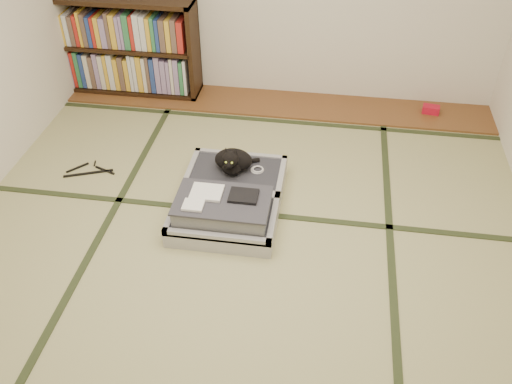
# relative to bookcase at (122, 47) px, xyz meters

# --- Properties ---
(floor) EXTENTS (4.50, 4.50, 0.00)m
(floor) POSITION_rel_bookcase_xyz_m (1.49, -2.07, -0.45)
(floor) COLOR #BFB97F
(floor) RESTS_ON ground
(wood_strip) EXTENTS (4.00, 0.50, 0.02)m
(wood_strip) POSITION_rel_bookcase_xyz_m (1.49, -0.07, -0.44)
(wood_strip) COLOR brown
(wood_strip) RESTS_ON ground
(red_item) EXTENTS (0.16, 0.11, 0.07)m
(red_item) POSITION_rel_bookcase_xyz_m (2.93, -0.04, -0.40)
(red_item) COLOR red
(red_item) RESTS_ON wood_strip
(room_shell) EXTENTS (4.50, 4.50, 4.50)m
(room_shell) POSITION_rel_bookcase_xyz_m (1.49, -2.07, 1.01)
(room_shell) COLOR white
(room_shell) RESTS_ON ground
(tatami_borders) EXTENTS (4.00, 4.50, 0.01)m
(tatami_borders) POSITION_rel_bookcase_xyz_m (1.49, -1.57, -0.45)
(tatami_borders) COLOR #2D381E
(tatami_borders) RESTS_ON ground
(bookcase) EXTENTS (1.44, 0.33, 0.93)m
(bookcase) POSITION_rel_bookcase_xyz_m (0.00, 0.00, 0.00)
(bookcase) COLOR black
(bookcase) RESTS_ON wood_strip
(suitcase) EXTENTS (0.74, 0.98, 0.29)m
(suitcase) POSITION_rel_bookcase_xyz_m (1.33, -1.66, -0.35)
(suitcase) COLOR #B1B1B6
(suitcase) RESTS_ON floor
(cat) EXTENTS (0.33, 0.33, 0.26)m
(cat) POSITION_rel_bookcase_xyz_m (1.32, -1.37, -0.21)
(cat) COLOR black
(cat) RESTS_ON suitcase
(cable_coil) EXTENTS (0.10, 0.10, 0.02)m
(cable_coil) POSITION_rel_bookcase_xyz_m (1.50, -1.33, -0.30)
(cable_coil) COLOR white
(cable_coil) RESTS_ON suitcase
(hanger) EXTENTS (0.39, 0.25, 0.01)m
(hanger) POSITION_rel_bookcase_xyz_m (0.14, -1.36, -0.44)
(hanger) COLOR black
(hanger) RESTS_ON floor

